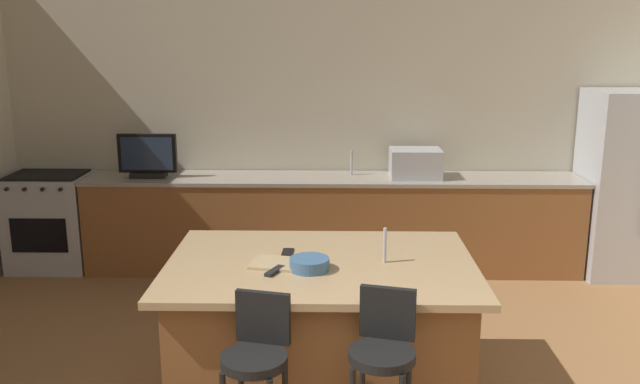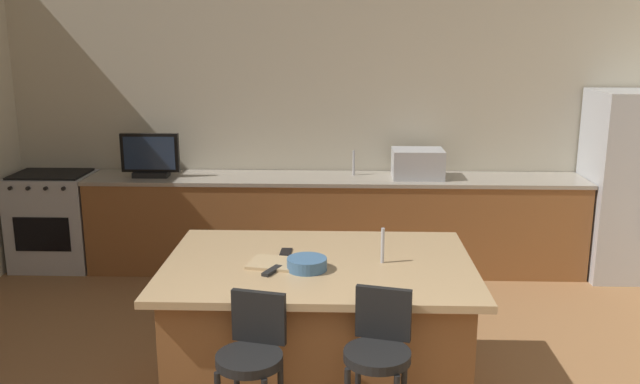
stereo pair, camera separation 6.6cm
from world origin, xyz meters
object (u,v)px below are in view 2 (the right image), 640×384
Objects in this scene: range_oven at (55,220)px; fruit_bowl at (307,264)px; kitchen_island at (319,329)px; refrigerator at (637,185)px; microwave at (418,164)px; tv_remote at (272,271)px; bar_stool_right at (378,370)px; tv_monitor at (150,157)px; cell_phone at (286,252)px; cutting_board at (276,263)px; bar_stool_left at (252,372)px.

range_oven is 3.99× the size of fruit_bowl.
kitchen_island is 1.07× the size of refrigerator.
microwave reaches higher than tv_remote.
kitchen_island is 1.99× the size of range_oven.
microwave is at bearing 94.38° from bar_stool_right.
cell_phone is (1.47, -2.17, -0.21)m from tv_monitor.
range_oven is 4.38m from bar_stool_right.
fruit_bowl reaches higher than cutting_board.
fruit_bowl is at bearing -110.09° from microwave.
range_oven is 3.36m from cell_phone.
refrigerator is 1.78× the size of bar_stool_left.
cell_phone is (-0.15, 0.31, -0.03)m from fruit_bowl.
fruit_bowl is 0.21m from tv_remote.
bar_stool_left is at bearing -110.21° from microwave.
kitchen_island is 0.53m from cutting_board.
cutting_board is (1.43, -2.40, -0.20)m from tv_monitor.
bar_stool_right is at bearing -20.16° from tv_remote.
fruit_bowl is 0.35m from cell_phone.
kitchen_island is 2.61m from microwave.
tv_remote is (2.43, -2.58, 0.45)m from range_oven.
kitchen_island is at bearing 60.04° from tv_remote.
cell_phone is 0.46× the size of cutting_board.
tv_remote is 0.52× the size of cutting_board.
bar_stool_right is at bearing -46.35° from range_oven.
kitchen_island is at bearing 126.68° from bar_stool_right.
refrigerator reaches higher than kitchen_island.
bar_stool_left is at bearing -110.67° from fruit_bowl.
range_oven is 0.93× the size of bar_stool_right.
tv_remote is at bearing 98.82° from bar_stool_left.
bar_stool_right reaches higher than cutting_board.
cell_phone is (-1.08, -2.22, -0.15)m from microwave.
microwave is 3.43m from bar_stool_left.
cell_phone is (2.48, -2.22, 0.45)m from range_oven.
tv_remote is at bearing -166.08° from fruit_bowl.
range_oven is (-2.69, 2.39, 0.01)m from kitchen_island.
refrigerator reaches higher than tv_remote.
microwave is 1.48× the size of cutting_board.
microwave reaches higher than bar_stool_right.
refrigerator reaches higher than cell_phone.
tv_monitor is 0.55× the size of bar_stool_right.
microwave is 3.20× the size of cell_phone.
range_oven reaches higher than cell_phone.
cell_phone is 0.36m from tv_remote.
bar_stool_right reaches higher than fruit_bowl.
tv_monitor is 2.80m from cutting_board.
cell_phone is 0.23m from cutting_board.
refrigerator reaches higher than bar_stool_left.
range_oven is 3.68m from fruit_bowl.
kitchen_island is 3.94× the size of microwave.
bar_stool_right is 5.97× the size of tv_remote.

